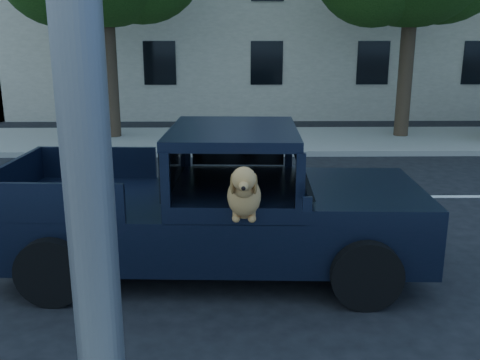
# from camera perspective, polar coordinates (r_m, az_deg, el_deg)

# --- Properties ---
(ground) EXTENTS (120.00, 120.00, 0.00)m
(ground) POSITION_cam_1_polar(r_m,az_deg,el_deg) (7.63, 1.70, -9.40)
(ground) COLOR black
(ground) RESTS_ON ground
(far_sidewalk) EXTENTS (60.00, 4.00, 0.15)m
(far_sidewalk) POSITION_cam_1_polar(r_m,az_deg,el_deg) (16.43, 0.25, 4.25)
(far_sidewalk) COLOR gray
(far_sidewalk) RESTS_ON ground
(lane_stripes) EXTENTS (21.60, 0.14, 0.01)m
(lane_stripes) POSITION_cam_1_polar(r_m,az_deg,el_deg) (11.06, 11.31, -1.81)
(lane_stripes) COLOR silver
(lane_stripes) RESTS_ON ground
(building_main) EXTENTS (26.00, 6.00, 9.00)m
(building_main) POSITION_cam_1_polar(r_m,az_deg,el_deg) (23.71, 7.53, 18.18)
(building_main) COLOR beige
(building_main) RESTS_ON ground
(pickup_truck) EXTENTS (5.67, 2.96, 2.00)m
(pickup_truck) POSITION_cam_1_polar(r_m,az_deg,el_deg) (7.40, -3.48, -4.59)
(pickup_truck) COLOR black
(pickup_truck) RESTS_ON ground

